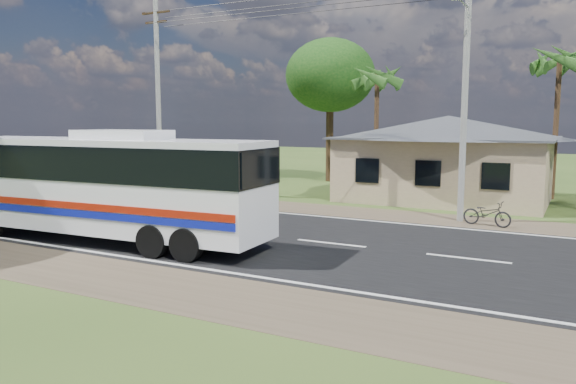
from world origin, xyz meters
name	(u,v)px	position (x,y,z in m)	size (l,w,h in m)	color
ground	(331,244)	(0.00, 0.00, 0.00)	(120.00, 120.00, 0.00)	#2D4719
road	(331,244)	(0.00, 0.00, 0.01)	(120.00, 16.00, 0.03)	black
house	(448,149)	(1.00, 13.00, 2.64)	(12.40, 10.00, 5.00)	tan
utility_poles	(457,80)	(2.67, 6.49, 5.77)	(32.80, 2.22, 11.00)	#9E9E99
palm_mid	(560,62)	(6.00, 15.50, 7.16)	(2.80, 2.80, 8.20)	#47301E
palm_far	(377,78)	(-4.00, 16.00, 6.68)	(2.80, 2.80, 7.70)	#47301E
tree_behind_house	(330,76)	(-8.00, 18.00, 7.12)	(6.00, 6.00, 9.61)	#47301E
coach_bus	(100,178)	(-7.17, -3.32, 2.20)	(12.52, 3.33, 3.85)	white
motorcycle	(487,214)	(4.15, 5.86, 0.50)	(0.66, 1.91, 1.00)	black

